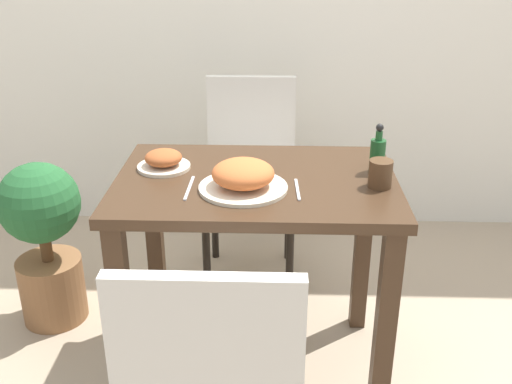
{
  "coord_description": "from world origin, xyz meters",
  "views": [
    {
      "loc": [
        0.06,
        -1.8,
        1.51
      ],
      "look_at": [
        0.0,
        0.0,
        0.71
      ],
      "focal_mm": 42.0,
      "sensor_mm": 36.0,
      "label": 1
    }
  ],
  "objects_px": {
    "chair_far": "(250,168)",
    "food_plate": "(243,177)",
    "side_plate": "(164,161)",
    "sauce_bottle": "(378,154)",
    "potted_plant_left": "(44,236)",
    "drink_cup": "(380,174)"
  },
  "relations": [
    {
      "from": "chair_far",
      "to": "sauce_bottle",
      "type": "bearing_deg",
      "value": -54.52
    },
    {
      "from": "food_plate",
      "to": "potted_plant_left",
      "type": "relative_size",
      "value": 0.4
    },
    {
      "from": "chair_far",
      "to": "food_plate",
      "type": "bearing_deg",
      "value": -89.09
    },
    {
      "from": "food_plate",
      "to": "drink_cup",
      "type": "relative_size",
      "value": 3.15
    },
    {
      "from": "food_plate",
      "to": "sauce_bottle",
      "type": "height_order",
      "value": "sauce_bottle"
    },
    {
      "from": "potted_plant_left",
      "to": "food_plate",
      "type": "bearing_deg",
      "value": -24.32
    },
    {
      "from": "side_plate",
      "to": "potted_plant_left",
      "type": "relative_size",
      "value": 0.26
    },
    {
      "from": "side_plate",
      "to": "drink_cup",
      "type": "xyz_separation_m",
      "value": [
        0.71,
        -0.13,
        0.02
      ]
    },
    {
      "from": "chair_far",
      "to": "food_plate",
      "type": "distance_m",
      "value": 0.84
    },
    {
      "from": "sauce_bottle",
      "to": "potted_plant_left",
      "type": "height_order",
      "value": "sauce_bottle"
    },
    {
      "from": "chair_far",
      "to": "potted_plant_left",
      "type": "height_order",
      "value": "chair_far"
    },
    {
      "from": "side_plate",
      "to": "food_plate",
      "type": "bearing_deg",
      "value": -31.08
    },
    {
      "from": "drink_cup",
      "to": "potted_plant_left",
      "type": "xyz_separation_m",
      "value": [
        -1.25,
        0.33,
        -0.42
      ]
    },
    {
      "from": "food_plate",
      "to": "side_plate",
      "type": "height_order",
      "value": "food_plate"
    },
    {
      "from": "side_plate",
      "to": "potted_plant_left",
      "type": "distance_m",
      "value": 0.7
    },
    {
      "from": "food_plate",
      "to": "side_plate",
      "type": "bearing_deg",
      "value": 148.92
    },
    {
      "from": "potted_plant_left",
      "to": "drink_cup",
      "type": "bearing_deg",
      "value": -15.0
    },
    {
      "from": "chair_far",
      "to": "sauce_bottle",
      "type": "height_order",
      "value": "sauce_bottle"
    },
    {
      "from": "food_plate",
      "to": "potted_plant_left",
      "type": "height_order",
      "value": "food_plate"
    },
    {
      "from": "side_plate",
      "to": "potted_plant_left",
      "type": "xyz_separation_m",
      "value": [
        -0.54,
        0.2,
        -0.4
      ]
    },
    {
      "from": "potted_plant_left",
      "to": "side_plate",
      "type": "bearing_deg",
      "value": -20.53
    },
    {
      "from": "potted_plant_left",
      "to": "sauce_bottle",
      "type": "bearing_deg",
      "value": -9.33
    }
  ]
}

